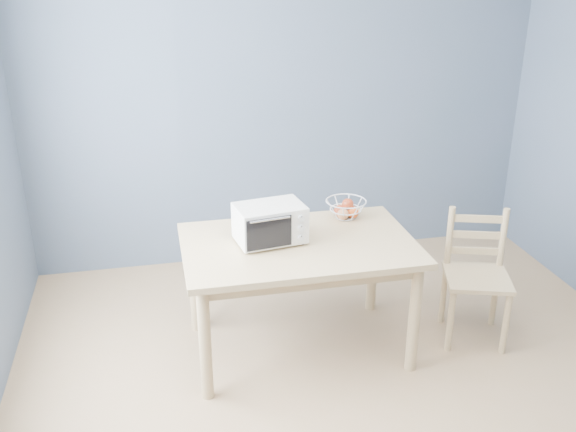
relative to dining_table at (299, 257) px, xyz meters
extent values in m
cube|color=#A4815B|center=(0.22, -0.85, -0.65)|extent=(4.00, 4.50, 0.01)
cube|color=slate|center=(0.22, 1.40, 0.65)|extent=(4.00, 0.01, 2.60)
cube|color=tan|center=(0.00, 0.00, 0.08)|extent=(1.40, 0.90, 0.04)
cylinder|color=tan|center=(-0.62, -0.37, -0.29)|extent=(0.07, 0.07, 0.71)
cylinder|color=tan|center=(0.62, -0.37, -0.29)|extent=(0.07, 0.07, 0.71)
cylinder|color=tan|center=(-0.62, 0.37, -0.29)|extent=(0.07, 0.07, 0.71)
cylinder|color=tan|center=(0.62, 0.37, -0.29)|extent=(0.07, 0.07, 0.71)
cube|color=beige|center=(-0.17, 0.04, 0.23)|extent=(0.44, 0.33, 0.22)
cube|color=black|center=(-0.22, 0.04, 0.22)|extent=(0.29, 0.27, 0.17)
cube|color=black|center=(-0.20, -0.10, 0.22)|extent=(0.27, 0.05, 0.19)
cylinder|color=silver|center=(-0.20, -0.12, 0.32)|extent=(0.24, 0.05, 0.01)
cube|color=beige|center=(-0.01, -0.07, 0.23)|extent=(0.11, 0.02, 0.21)
cylinder|color=black|center=(-0.32, -0.08, 0.11)|extent=(0.02, 0.02, 0.01)
cylinder|color=black|center=(0.02, -0.03, 0.11)|extent=(0.02, 0.02, 0.01)
cylinder|color=black|center=(-0.35, 0.12, 0.11)|extent=(0.02, 0.02, 0.01)
cylinder|color=black|center=(-0.02, 0.17, 0.11)|extent=(0.02, 0.02, 0.01)
cylinder|color=silver|center=(0.00, -0.08, 0.29)|extent=(0.04, 0.02, 0.04)
cylinder|color=silver|center=(0.00, -0.08, 0.23)|extent=(0.04, 0.02, 0.04)
cylinder|color=silver|center=(0.00, -0.08, 0.16)|extent=(0.04, 0.02, 0.04)
torus|color=silver|center=(0.39, 0.30, 0.22)|extent=(0.34, 0.34, 0.01)
torus|color=silver|center=(0.39, 0.30, 0.16)|extent=(0.27, 0.27, 0.01)
torus|color=silver|center=(0.39, 0.30, 0.11)|extent=(0.16, 0.16, 0.01)
sphere|color=#B41D18|center=(0.35, 0.31, 0.15)|extent=(0.08, 0.08, 0.08)
sphere|color=#D35018|center=(0.43, 0.28, 0.15)|extent=(0.08, 0.08, 0.08)
sphere|color=#D58653|center=(0.39, 0.35, 0.15)|extent=(0.08, 0.08, 0.08)
sphere|color=#B41D18|center=(0.40, 0.29, 0.20)|extent=(0.08, 0.08, 0.08)
sphere|color=#D58653|center=(0.36, 0.26, 0.15)|extent=(0.07, 0.07, 0.07)
cube|color=tan|center=(1.15, -0.12, -0.21)|extent=(0.50, 0.50, 0.03)
cylinder|color=tan|center=(0.93, -0.23, -0.44)|extent=(0.04, 0.04, 0.43)
cylinder|color=tan|center=(1.26, -0.34, -0.44)|extent=(0.04, 0.04, 0.43)
cylinder|color=tan|center=(1.04, 0.09, -0.44)|extent=(0.04, 0.04, 0.43)
cylinder|color=tan|center=(1.36, -0.01, -0.44)|extent=(0.04, 0.04, 0.43)
cylinder|color=tan|center=(1.04, 0.09, -0.01)|extent=(0.04, 0.04, 0.43)
cylinder|color=tan|center=(1.36, -0.01, -0.01)|extent=(0.04, 0.04, 0.43)
cube|color=tan|center=(1.20, 0.04, -0.10)|extent=(0.33, 0.12, 0.05)
cube|color=tan|center=(1.20, 0.04, 0.02)|extent=(0.33, 0.12, 0.05)
cube|color=tan|center=(1.20, 0.04, 0.13)|extent=(0.33, 0.12, 0.05)
camera|label=1|loc=(-0.82, -3.41, 1.74)|focal=40.00mm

